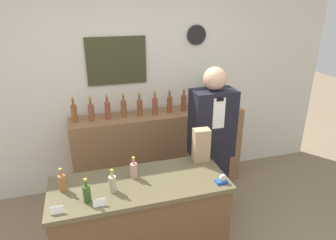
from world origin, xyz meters
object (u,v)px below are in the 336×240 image
Objects in this scene: paper_bag at (201,145)px; tape_dispenser at (222,180)px; shopkeeper at (211,149)px; potted_plant at (214,92)px.

paper_bag is 0.41m from tape_dispenser.
shopkeeper is 0.44m from paper_bag.
paper_bag reaches higher than tape_dispenser.
shopkeeper reaches higher than paper_bag.
shopkeeper is 4.88× the size of potted_plant.
paper_bag is at bearing -119.54° from potted_plant.
shopkeeper is 18.77× the size of tape_dispenser.
potted_plant is 3.85× the size of tape_dispenser.
paper_bag is (-0.24, -0.29, 0.22)m from shopkeeper.
tape_dispenser is at bearing -86.43° from paper_bag.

